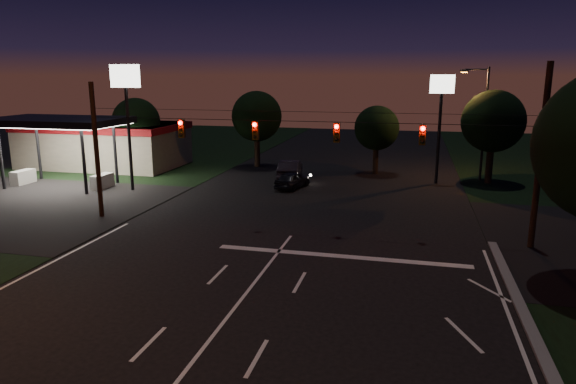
% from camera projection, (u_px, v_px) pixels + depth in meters
% --- Properties ---
extents(cross_street_left, '(20.00, 16.00, 0.02)m').
position_uv_depth(cross_street_left, '(3.00, 205.00, 33.82)').
color(cross_street_left, black).
rests_on(cross_street_left, ground).
extents(stop_bar, '(12.00, 0.50, 0.01)m').
position_uv_depth(stop_bar, '(340.00, 256.00, 24.24)').
color(stop_bar, silver).
rests_on(stop_bar, ground).
extents(utility_pole_right, '(0.30, 0.30, 9.00)m').
position_uv_depth(utility_pole_right, '(530.00, 247.00, 25.47)').
color(utility_pole_right, black).
rests_on(utility_pole_right, ground).
extents(utility_pole_left, '(0.28, 0.28, 8.00)m').
position_uv_depth(utility_pole_left, '(102.00, 217.00, 31.02)').
color(utility_pole_left, black).
rests_on(utility_pole_left, ground).
extents(signal_span, '(24.00, 0.40, 1.56)m').
position_uv_depth(signal_span, '(295.00, 131.00, 26.99)').
color(signal_span, black).
rests_on(signal_span, ground).
extents(gas_station, '(14.20, 16.10, 5.25)m').
position_uv_depth(gas_station, '(102.00, 141.00, 47.34)').
color(gas_station, gray).
rests_on(gas_station, ground).
extents(pole_sign_left_near, '(2.20, 0.30, 9.10)m').
position_uv_depth(pole_sign_left_near, '(126.00, 95.00, 36.56)').
color(pole_sign_left_near, black).
rests_on(pole_sign_left_near, ground).
extents(pole_sign_right, '(1.80, 0.30, 8.40)m').
position_uv_depth(pole_sign_right, '(441.00, 104.00, 39.22)').
color(pole_sign_right, black).
rests_on(pole_sign_right, ground).
extents(street_light_right_far, '(2.20, 0.35, 9.00)m').
position_uv_depth(street_light_right_far, '(481.00, 116.00, 40.58)').
color(street_light_right_far, black).
rests_on(street_light_right_far, ground).
extents(tree_far_a, '(4.20, 4.20, 6.42)m').
position_uv_depth(tree_far_a, '(137.00, 122.00, 45.77)').
color(tree_far_a, black).
rests_on(tree_far_a, ground).
extents(tree_far_b, '(4.60, 4.60, 6.98)m').
position_uv_depth(tree_far_b, '(257.00, 117.00, 47.18)').
color(tree_far_b, black).
rests_on(tree_far_b, ground).
extents(tree_far_c, '(3.80, 3.80, 5.86)m').
position_uv_depth(tree_far_c, '(377.00, 129.00, 43.83)').
color(tree_far_c, black).
rests_on(tree_far_c, ground).
extents(tree_far_d, '(4.80, 4.80, 7.30)m').
position_uv_depth(tree_far_d, '(493.00, 122.00, 39.67)').
color(tree_far_d, black).
rests_on(tree_far_d, ground).
extents(car_oncoming_a, '(2.34, 4.01, 1.28)m').
position_uv_depth(car_oncoming_a, '(292.00, 180.00, 38.74)').
color(car_oncoming_a, black).
rests_on(car_oncoming_a, ground).
extents(car_oncoming_b, '(2.15, 4.82, 1.54)m').
position_uv_depth(car_oncoming_b, '(290.00, 169.00, 42.35)').
color(car_oncoming_b, black).
rests_on(car_oncoming_b, ground).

